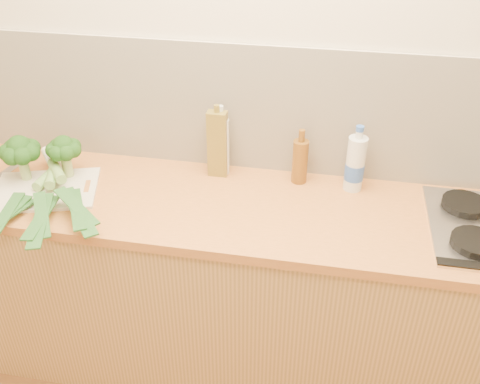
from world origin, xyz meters
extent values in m
plane|color=beige|center=(0.00, 1.50, 1.30)|extent=(3.50, 0.00, 3.50)
cube|color=silver|center=(0.00, 1.49, 1.17)|extent=(3.20, 0.02, 0.54)
cube|color=#B6874C|center=(0.00, 1.20, 0.43)|extent=(3.20, 0.60, 0.86)
cube|color=#C47539|center=(0.00, 1.20, 0.88)|extent=(3.20, 0.62, 0.04)
cylinder|color=black|center=(0.87, 1.08, 0.93)|extent=(0.17, 0.17, 0.03)
cylinder|color=black|center=(0.87, 1.32, 0.93)|extent=(0.17, 0.17, 0.03)
cube|color=beige|center=(-0.77, 1.14, 0.91)|extent=(0.48, 0.41, 0.01)
cylinder|color=#98B167|center=(-0.89, 1.20, 0.95)|extent=(0.04, 0.04, 0.08)
sphere|color=#0F330E|center=(-0.89, 1.20, 1.06)|extent=(0.10, 0.10, 0.10)
sphere|color=#0F330E|center=(-0.84, 1.20, 1.04)|extent=(0.08, 0.08, 0.08)
sphere|color=#0F330E|center=(-0.86, 1.24, 1.04)|extent=(0.08, 0.08, 0.08)
sphere|color=#0F330E|center=(-0.90, 1.25, 1.04)|extent=(0.08, 0.08, 0.08)
sphere|color=#0F330E|center=(-0.93, 1.22, 1.04)|extent=(0.08, 0.08, 0.08)
sphere|color=#0F330E|center=(-0.93, 1.18, 1.04)|extent=(0.08, 0.08, 0.08)
sphere|color=#0F330E|center=(-0.90, 1.16, 1.04)|extent=(0.08, 0.08, 0.08)
sphere|color=#0F330E|center=(-0.86, 1.16, 1.04)|extent=(0.08, 0.08, 0.08)
cylinder|color=#98B167|center=(-0.72, 1.26, 0.96)|extent=(0.04, 0.04, 0.08)
sphere|color=#0F330E|center=(-0.72, 1.26, 1.05)|extent=(0.09, 0.09, 0.09)
sphere|color=#0F330E|center=(-0.68, 1.26, 1.04)|extent=(0.07, 0.07, 0.07)
sphere|color=#0F330E|center=(-0.70, 1.29, 1.04)|extent=(0.07, 0.07, 0.07)
sphere|color=#0F330E|center=(-0.73, 1.30, 1.04)|extent=(0.07, 0.07, 0.07)
sphere|color=#0F330E|center=(-0.76, 1.27, 1.04)|extent=(0.07, 0.07, 0.07)
sphere|color=#0F330E|center=(-0.76, 1.24, 1.04)|extent=(0.07, 0.07, 0.07)
sphere|color=#0F330E|center=(-0.73, 1.22, 1.04)|extent=(0.07, 0.07, 0.07)
sphere|color=#0F330E|center=(-0.70, 1.22, 1.04)|extent=(0.07, 0.07, 0.07)
cylinder|color=white|center=(-0.78, 1.29, 0.93)|extent=(0.05, 0.11, 0.04)
cylinder|color=#71A150|center=(-0.79, 1.18, 0.93)|extent=(0.05, 0.13, 0.04)
cube|color=#18451E|center=(-0.80, 0.90, 0.93)|extent=(0.11, 0.30, 0.02)
cube|color=#18451E|center=(-0.81, 0.88, 0.94)|extent=(0.07, 0.34, 0.01)
cube|color=#18451E|center=(-0.80, 0.91, 0.94)|extent=(0.08, 0.28, 0.02)
cylinder|color=white|center=(-0.79, 1.27, 0.95)|extent=(0.07, 0.11, 0.04)
cylinder|color=#71A150|center=(-0.75, 1.17, 0.95)|extent=(0.08, 0.13, 0.04)
cube|color=#18451E|center=(-0.66, 0.91, 0.95)|extent=(0.09, 0.30, 0.02)
cube|color=#18451E|center=(-0.65, 0.89, 0.95)|extent=(0.16, 0.34, 0.01)
cube|color=#18451E|center=(-0.66, 0.92, 0.96)|extent=(0.18, 0.26, 0.02)
cylinder|color=white|center=(-0.82, 1.29, 0.97)|extent=(0.11, 0.12, 0.04)
cylinder|color=#71A150|center=(-0.74, 1.19, 0.97)|extent=(0.13, 0.15, 0.04)
cube|color=#18451E|center=(-0.54, 0.96, 0.97)|extent=(0.19, 0.28, 0.02)
cube|color=#18451E|center=(-0.53, 0.94, 0.97)|extent=(0.26, 0.29, 0.01)
cube|color=#18451E|center=(-0.54, 0.96, 0.97)|extent=(0.25, 0.21, 0.02)
cube|color=silver|center=(-1.01, 1.24, 0.90)|extent=(0.07, 0.21, 0.00)
cube|color=olive|center=(-0.12, 1.40, 1.04)|extent=(0.08, 0.05, 0.29)
cylinder|color=olive|center=(-0.12, 1.40, 1.20)|extent=(0.02, 0.02, 0.03)
cylinder|color=silver|center=(-0.11, 1.42, 1.02)|extent=(0.07, 0.07, 0.25)
cylinder|color=silver|center=(-0.11, 1.42, 1.18)|extent=(0.03, 0.03, 0.06)
cylinder|color=brown|center=(0.23, 1.41, 0.99)|extent=(0.06, 0.06, 0.19)
cylinder|color=brown|center=(0.23, 1.41, 1.11)|extent=(0.03, 0.03, 0.05)
cylinder|color=silver|center=(0.45, 1.40, 1.01)|extent=(0.08, 0.08, 0.23)
cylinder|color=silver|center=(0.45, 1.40, 1.14)|extent=(0.03, 0.03, 0.03)
cylinder|color=#315AB8|center=(0.45, 1.40, 0.98)|extent=(0.08, 0.08, 0.07)
camera|label=1|loc=(0.34, -0.50, 2.08)|focal=40.00mm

